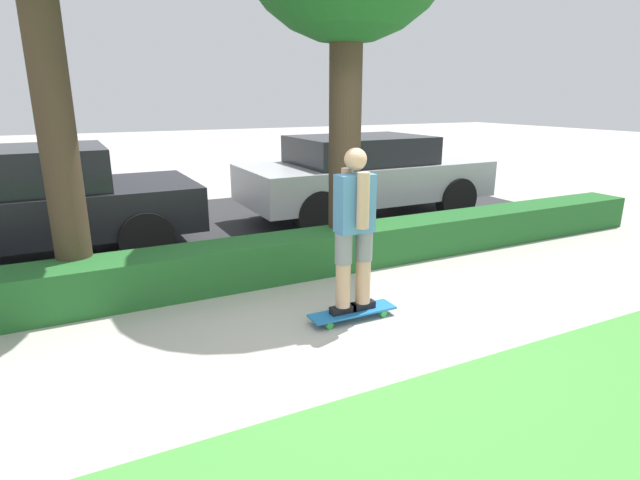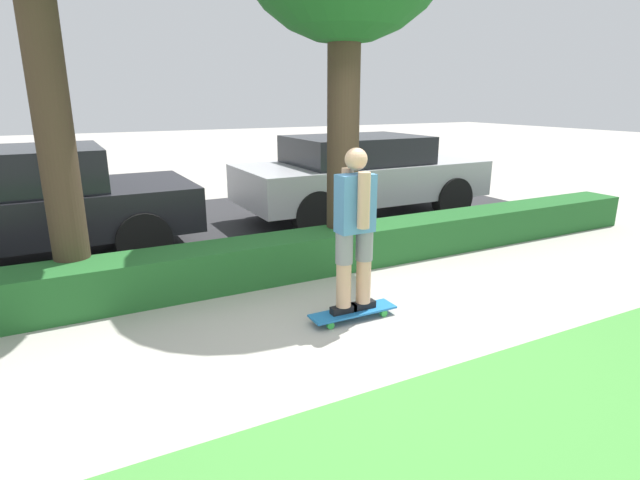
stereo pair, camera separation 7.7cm
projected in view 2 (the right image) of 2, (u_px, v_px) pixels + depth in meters
ground_plane at (340, 330)px, 4.71m from camera, size 60.00×60.00×0.00m
street_asphalt at (216, 229)px, 8.29m from camera, size 12.27×5.00×0.01m
hedge_row at (275, 258)px, 6.01m from camera, size 12.27×0.60×0.50m
skateboard at (353, 312)px, 4.93m from camera, size 0.89×0.24×0.09m
skater_person at (355, 228)px, 4.69m from camera, size 0.48×0.41×1.59m
parked_car_front at (22, 203)px, 6.47m from camera, size 4.28×1.98×1.50m
parked_car_middle at (361, 174)px, 8.88m from camera, size 4.42×1.95×1.46m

